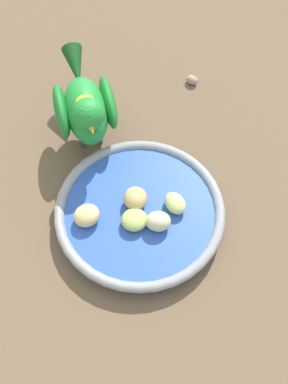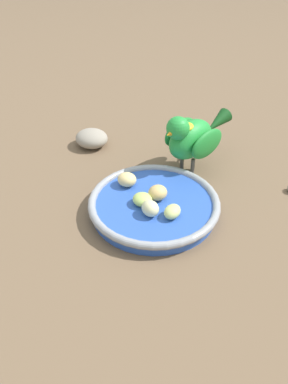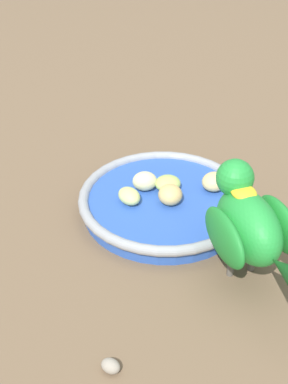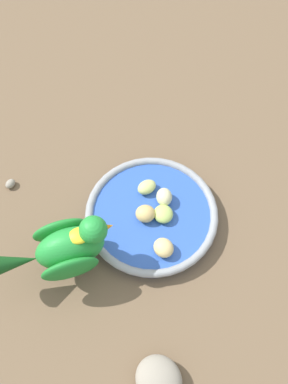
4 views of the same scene
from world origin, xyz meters
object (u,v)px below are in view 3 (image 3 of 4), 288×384
object	(u,v)px
apple_piece_0	(170,195)
apple_piece_4	(129,196)
apple_piece_3	(168,184)
feeding_bowl	(164,202)
apple_piece_2	(145,181)
parrot	(251,225)
apple_piece_1	(214,182)
pebble_0	(111,366)

from	to	relation	value
apple_piece_0	apple_piece_4	bearing A→B (deg)	61.33
apple_piece_0	apple_piece_3	xyz separation A→B (m)	(0.03, -0.01, -0.00)
feeding_bowl	apple_piece_0	bearing A→B (deg)	-174.77
apple_piece_0	apple_piece_3	size ratio (longest dim) A/B	0.97
apple_piece_2	parrot	distance (m)	0.20
feeding_bowl	parrot	size ratio (longest dim) A/B	1.21
feeding_bowl	apple_piece_4	world-z (taller)	apple_piece_4
apple_piece_1	apple_piece_3	size ratio (longest dim) A/B	1.01
apple_piece_3	apple_piece_0	bearing A→B (deg)	155.90
apple_piece_4	parrot	world-z (taller)	parrot
feeding_bowl	pebble_0	distance (m)	0.28
parrot	pebble_0	world-z (taller)	parrot
parrot	feeding_bowl	bearing A→B (deg)	15.54
feeding_bowl	apple_piece_1	world-z (taller)	apple_piece_1
apple_piece_0	pebble_0	world-z (taller)	apple_piece_0
parrot	pebble_0	xyz separation A→B (m)	(-0.05, 0.20, -0.07)
apple_piece_0	apple_piece_4	size ratio (longest dim) A/B	0.97
apple_piece_1	parrot	size ratio (longest dim) A/B	0.19
feeding_bowl	pebble_0	world-z (taller)	feeding_bowl
feeding_bowl	apple_piece_4	bearing A→B (deg)	73.96
apple_piece_0	apple_piece_1	size ratio (longest dim) A/B	0.96
apple_piece_3	apple_piece_4	size ratio (longest dim) A/B	1.01
apple_piece_4	pebble_0	distance (m)	0.26
feeding_bowl	pebble_0	xyz separation A→B (m)	(-0.21, 0.18, -0.01)
apple_piece_1	pebble_0	bearing A→B (deg)	127.74
apple_piece_1	apple_piece_4	xyz separation A→B (m)	(0.03, 0.12, -0.00)
feeding_bowl	apple_piece_2	world-z (taller)	apple_piece_2
apple_piece_1	feeding_bowl	bearing A→B (deg)	79.42
parrot	pebble_0	distance (m)	0.22
apple_piece_3	parrot	bearing A→B (deg)	-178.08
apple_piece_3	apple_piece_2	bearing A→B (deg)	60.45
apple_piece_1	pebble_0	xyz separation A→B (m)	(-0.19, 0.25, -0.03)
apple_piece_0	parrot	xyz separation A→B (m)	(-0.15, -0.02, 0.04)
apple_piece_1	apple_piece_2	distance (m)	0.10
apple_piece_2	feeding_bowl	bearing A→B (deg)	-156.27
feeding_bowl	parrot	bearing A→B (deg)	-172.85
apple_piece_2	pebble_0	bearing A→B (deg)	145.33
parrot	apple_piece_3	bearing A→B (deg)	10.31
apple_piece_3	parrot	world-z (taller)	parrot
apple_piece_2	parrot	world-z (taller)	parrot
apple_piece_0	apple_piece_3	bearing A→B (deg)	-24.10
feeding_bowl	apple_piece_4	xyz separation A→B (m)	(0.01, 0.05, 0.02)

